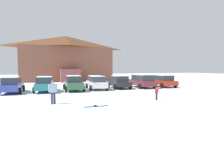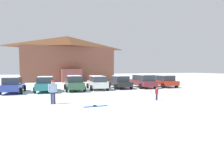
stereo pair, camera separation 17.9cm
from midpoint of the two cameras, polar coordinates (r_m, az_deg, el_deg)
ground at (r=10.43m, az=8.98°, el=-9.34°), size 160.00×160.00×0.00m
ski_lodge at (r=42.19m, az=-12.53°, el=7.21°), size 18.11×10.31×9.07m
parked_blue_hatchback at (r=22.69m, az=-26.26°, el=-0.19°), size 2.36×4.84×1.64m
parked_teal_hatchback at (r=22.55m, az=-18.25°, el=0.03°), size 2.55×4.76×1.63m
parked_green_coupe at (r=22.76m, az=-10.52°, el=0.28°), size 2.40×4.92×1.70m
parked_white_suv at (r=23.70m, az=-4.05°, el=0.57°), size 2.44×4.83×1.62m
parked_black_sedan at (r=24.94m, az=2.48°, el=0.61°), size 2.47×4.50×1.60m
parked_maroon_van at (r=26.12m, az=9.08°, el=0.97°), size 2.60×4.89×1.71m
parked_red_sedan at (r=27.62m, az=15.03°, el=0.84°), size 2.53×4.40×1.61m
skier_child_in_red_jacket at (r=15.95m, az=12.95°, el=-2.45°), size 0.36×0.24×1.05m
skier_adult_in_blue_parka at (r=14.46m, az=-16.20°, el=-1.82°), size 0.61×0.30×1.67m
pair_of_skis at (r=13.13m, az=-4.34°, el=-6.35°), size 1.64×0.29×0.08m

